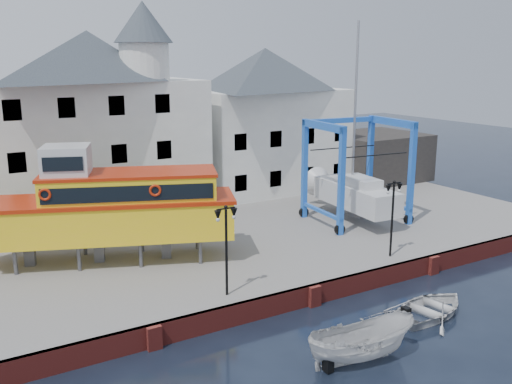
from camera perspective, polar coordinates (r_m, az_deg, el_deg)
ground at (r=27.76m, az=5.75°, el=-11.22°), size 140.00×140.00×0.00m
hardstanding at (r=36.38m, az=-4.60°, el=-4.30°), size 44.00×22.00×1.00m
quay_wall at (r=27.63m, az=5.65°, el=-10.20°), size 44.00×0.47×1.00m
building_white_main at (r=40.13m, az=-15.85°, el=6.90°), size 14.00×8.30×14.00m
building_white_right at (r=46.30m, az=0.90°, el=7.27°), size 12.00×8.00×11.20m
shed_dark at (r=51.22m, az=11.66°, el=3.52°), size 8.00×7.00×4.00m
lamp_post_left at (r=25.21m, az=-3.01°, el=-3.58°), size 1.12×0.32×4.20m
lamp_post_right at (r=30.98m, az=13.56°, el=-0.72°), size 1.12×0.32×4.20m
tour_boat at (r=30.54m, az=-15.60°, el=-1.54°), size 14.48×8.31×6.20m
travel_lift at (r=38.29m, az=9.32°, el=0.53°), size 6.33×8.57×12.70m
motorboat_a at (r=23.46m, az=10.41°, el=-16.27°), size 4.83×2.39×1.79m
motorboat_b at (r=27.87m, az=17.06°, el=-11.67°), size 4.88×3.84×0.92m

